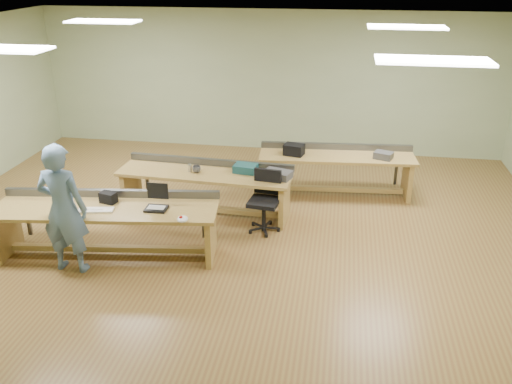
% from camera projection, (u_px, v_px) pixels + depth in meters
% --- Properties ---
extents(floor, '(10.00, 10.00, 0.00)m').
position_uv_depth(floor, '(233.00, 229.00, 8.62)').
color(floor, olive).
rests_on(floor, ground).
extents(ceiling, '(10.00, 10.00, 0.00)m').
position_uv_depth(ceiling, '(230.00, 34.00, 7.42)').
color(ceiling, silver).
rests_on(ceiling, wall_back).
extents(wall_back, '(10.00, 0.04, 3.00)m').
position_uv_depth(wall_back, '(269.00, 82.00, 11.64)').
color(wall_back, '#A0B085').
rests_on(wall_back, floor).
extents(wall_front, '(10.00, 0.04, 3.00)m').
position_uv_depth(wall_front, '(133.00, 289.00, 4.40)').
color(wall_front, '#A0B085').
rests_on(wall_front, floor).
extents(fluor_panels, '(6.20, 3.50, 0.03)m').
position_uv_depth(fluor_panels, '(230.00, 36.00, 7.43)').
color(fluor_panels, white).
rests_on(fluor_panels, ceiling).
extents(workbench_front, '(3.23, 1.22, 0.86)m').
position_uv_depth(workbench_front, '(107.00, 218.00, 7.69)').
color(workbench_front, tan).
rests_on(workbench_front, floor).
extents(workbench_mid, '(2.89, 0.93, 0.86)m').
position_uv_depth(workbench_mid, '(206.00, 182.00, 8.93)').
color(workbench_mid, tan).
rests_on(workbench_mid, floor).
extents(workbench_back, '(2.78, 0.94, 0.86)m').
position_uv_depth(workbench_back, '(336.00, 165.00, 9.68)').
color(workbench_back, tan).
rests_on(workbench_back, floor).
extents(person, '(0.68, 0.45, 1.82)m').
position_uv_depth(person, '(63.00, 209.00, 7.16)').
color(person, '#6684A7').
rests_on(person, floor).
extents(laptop_base, '(0.30, 0.25, 0.03)m').
position_uv_depth(laptop_base, '(156.00, 209.00, 7.51)').
color(laptop_base, black).
rests_on(laptop_base, workbench_front).
extents(laptop_screen, '(0.30, 0.02, 0.24)m').
position_uv_depth(laptop_screen, '(158.00, 191.00, 7.53)').
color(laptop_screen, black).
rests_on(laptop_screen, laptop_base).
extents(keyboard, '(0.50, 0.25, 0.03)m').
position_uv_depth(keyboard, '(96.00, 210.00, 7.47)').
color(keyboard, silver).
rests_on(keyboard, workbench_front).
extents(trackball_mouse, '(0.18, 0.20, 0.07)m').
position_uv_depth(trackball_mouse, '(183.00, 219.00, 7.16)').
color(trackball_mouse, white).
rests_on(trackball_mouse, workbench_front).
extents(camera_bag, '(0.26, 0.20, 0.16)m').
position_uv_depth(camera_bag, '(108.00, 198.00, 7.70)').
color(camera_bag, black).
rests_on(camera_bag, workbench_front).
extents(task_chair, '(0.58, 0.58, 0.96)m').
position_uv_depth(task_chair, '(265.00, 209.00, 8.46)').
color(task_chair, black).
rests_on(task_chair, floor).
extents(parts_bin_teal, '(0.40, 0.32, 0.13)m').
position_uv_depth(parts_bin_teal, '(245.00, 168.00, 8.80)').
color(parts_bin_teal, '#154046').
rests_on(parts_bin_teal, workbench_mid).
extents(parts_bin_grey, '(0.49, 0.39, 0.12)m').
position_uv_depth(parts_bin_grey, '(278.00, 174.00, 8.58)').
color(parts_bin_grey, '#3E3E41').
rests_on(parts_bin_grey, workbench_mid).
extents(mug, '(0.16, 0.16, 0.11)m').
position_uv_depth(mug, '(197.00, 169.00, 8.80)').
color(mug, '#3E3E41').
rests_on(mug, workbench_mid).
extents(drinks_can, '(0.07, 0.07, 0.12)m').
position_uv_depth(drinks_can, '(190.00, 168.00, 8.83)').
color(drinks_can, silver).
rests_on(drinks_can, workbench_mid).
extents(storage_box_back, '(0.39, 0.32, 0.19)m').
position_uv_depth(storage_box_back, '(294.00, 150.00, 9.56)').
color(storage_box_back, black).
rests_on(storage_box_back, workbench_back).
extents(tray_back, '(0.36, 0.32, 0.12)m').
position_uv_depth(tray_back, '(383.00, 155.00, 9.39)').
color(tray_back, '#3E3E41').
rests_on(tray_back, workbench_back).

